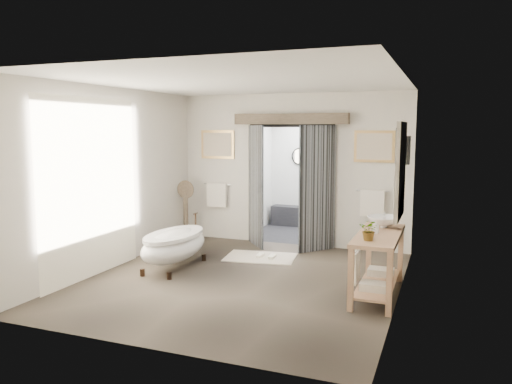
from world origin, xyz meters
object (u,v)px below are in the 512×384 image
(clawfoot_tub, at_px, (174,245))
(rug, at_px, (260,257))
(vanity, at_px, (376,259))
(basin, at_px, (384,222))

(clawfoot_tub, relative_size, rug, 1.34)
(vanity, bearing_deg, basin, 85.30)
(rug, height_order, basin, basin)
(clawfoot_tub, distance_m, vanity, 3.22)
(basin, bearing_deg, vanity, -73.17)
(clawfoot_tub, xyz_separation_m, basin, (3.25, 0.26, 0.55))
(clawfoot_tub, relative_size, basin, 3.44)
(clawfoot_tub, bearing_deg, rug, 46.00)
(vanity, distance_m, basin, 0.61)
(clawfoot_tub, xyz_separation_m, rug, (1.07, 1.11, -0.38))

